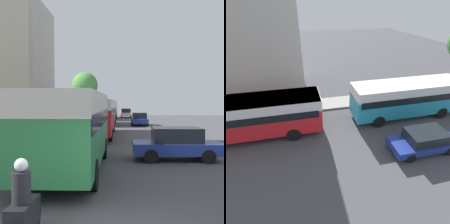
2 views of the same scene
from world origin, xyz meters
TOP-DOWN VIEW (x-y plane):
  - building_far_terrace at (-9.34, 20.48)m, footprint 6.28×7.24m
  - bus_following at (-1.69, 19.37)m, footprint 2.64×11.09m
  - bus_third_in_line at (-1.77, 32.15)m, footprint 2.50×9.20m
  - car_far_curb at (2.35, 31.15)m, footprint 1.90×4.53m

SIDE VIEW (x-z plane):
  - car_far_curb at x=2.35m, z-range 0.03..1.53m
  - bus_following at x=-1.69m, z-range 0.45..3.40m
  - bus_third_in_line at x=-1.77m, z-range 0.45..3.48m
  - building_far_terrace at x=-9.34m, z-range 0.00..10.89m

